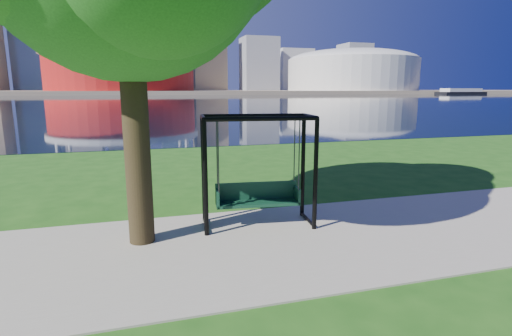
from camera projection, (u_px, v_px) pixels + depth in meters
name	position (u px, v px, depth m)	size (l,w,h in m)	color
ground	(263.00, 234.00, 7.65)	(900.00, 900.00, 0.00)	#1E5114
path	(271.00, 243.00, 7.18)	(120.00, 4.00, 0.03)	#9E937F
river	(146.00, 100.00, 103.67)	(900.00, 180.00, 0.02)	black
far_bank	(140.00, 92.00, 295.52)	(900.00, 228.00, 2.00)	#937F60
stadium	(121.00, 69.00, 223.35)	(83.00, 83.00, 32.00)	maroon
arena	(352.00, 69.00, 263.10)	(84.00, 84.00, 26.56)	beige
skyline	(131.00, 45.00, 300.19)	(392.00, 66.00, 96.50)	gray
swing	(258.00, 173.00, 7.94)	(2.29, 1.20, 2.24)	black
barge	(461.00, 92.00, 233.67)	(33.90, 12.97, 3.30)	black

